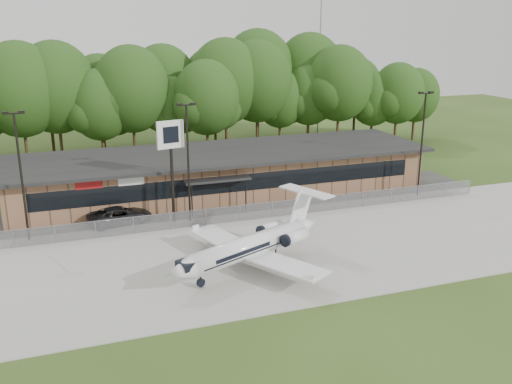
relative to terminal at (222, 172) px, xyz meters
name	(u,v)px	position (x,y,z in m)	size (l,w,h in m)	color
ground	(328,296)	(0.00, -23.94, -2.18)	(160.00, 160.00, 0.00)	#2D4719
apron	(281,250)	(0.00, -15.94, -2.14)	(64.00, 18.00, 0.08)	#9E9B93
parking_lot	(235,205)	(0.00, -4.44, -2.15)	(50.00, 9.00, 0.06)	#383835
terminal	(222,172)	(0.00, 0.00, 0.00)	(41.00, 11.65, 4.30)	#906448
fence	(251,212)	(0.00, -8.94, -1.40)	(46.00, 0.04, 1.52)	gray
treeline	(181,96)	(0.00, 18.06, 5.32)	(72.00, 12.00, 15.00)	#1C3D13
radio_mast	(320,50)	(22.00, 24.06, 10.32)	(0.20, 0.20, 25.00)	gray
light_pole_left	(20,167)	(-18.00, -7.44, 3.80)	(1.55, 0.30, 10.23)	black
light_pole_mid	(188,154)	(-5.00, -7.44, 3.80)	(1.55, 0.30, 10.23)	black
light_pole_right	(422,136)	(18.00, -7.44, 3.80)	(1.55, 0.30, 10.23)	black
business_jet	(252,246)	(-3.11, -18.33, -0.51)	(13.48, 12.02, 4.66)	white
suv	(120,215)	(-10.74, -5.98, -1.43)	(2.49, 5.40, 1.50)	#2A2A2C
pole_sign	(171,145)	(-6.35, -7.14, 4.56)	(2.31, 0.71, 8.81)	black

